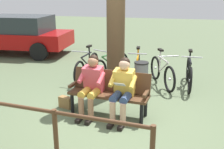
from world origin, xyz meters
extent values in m
plane|color=#566647|center=(0.00, 0.00, 0.00)|extent=(40.00, 40.00, 0.00)
cube|color=#51331E|center=(0.17, -0.12, 0.42)|extent=(1.64, 0.60, 0.05)
cube|color=#51331E|center=(0.15, -0.31, 0.66)|extent=(1.61, 0.30, 0.42)
cube|color=#51331E|center=(-0.59, -0.05, 0.56)|extent=(0.10, 0.40, 0.05)
cube|color=#51331E|center=(0.92, -0.20, 0.56)|extent=(0.10, 0.40, 0.05)
cylinder|color=black|center=(-0.53, 0.12, 0.20)|extent=(0.07, 0.07, 0.40)
cylinder|color=black|center=(0.90, -0.03, 0.20)|extent=(0.07, 0.07, 0.40)
cylinder|color=black|center=(-0.57, -0.22, 0.20)|extent=(0.07, 0.07, 0.40)
cylinder|color=black|center=(0.87, -0.37, 0.20)|extent=(0.07, 0.07, 0.40)
cube|color=gold|center=(-0.16, -0.11, 0.71)|extent=(0.41, 0.34, 0.55)
sphere|color=#D8A884|center=(-0.15, -0.09, 1.06)|extent=(0.21, 0.21, 0.21)
sphere|color=black|center=(-0.16, -0.12, 1.10)|extent=(0.20, 0.20, 0.20)
cylinder|color=#334772|center=(-0.24, 0.10, 0.49)|extent=(0.19, 0.41, 0.15)
cylinder|color=#D8A884|center=(-0.21, 0.30, 0.23)|extent=(0.11, 0.11, 0.45)
cube|color=black|center=(-0.20, 0.40, 0.04)|extent=(0.11, 0.23, 0.07)
cylinder|color=gold|center=(-0.34, 0.03, 0.77)|extent=(0.12, 0.31, 0.23)
cylinder|color=#334772|center=(-0.04, 0.08, 0.49)|extent=(0.19, 0.41, 0.15)
cylinder|color=#D8A884|center=(-0.02, 0.28, 0.23)|extent=(0.11, 0.11, 0.45)
cube|color=black|center=(-0.01, 0.38, 0.04)|extent=(0.11, 0.23, 0.07)
cylinder|color=gold|center=(0.06, -0.01, 0.77)|extent=(0.12, 0.31, 0.23)
cube|color=silver|center=(-0.13, 0.19, 0.77)|extent=(0.21, 0.14, 0.09)
cube|color=#D84C59|center=(0.48, -0.18, 0.71)|extent=(0.41, 0.34, 0.55)
sphere|color=#A87554|center=(0.48, -0.16, 1.06)|extent=(0.21, 0.21, 0.21)
sphere|color=black|center=(0.48, -0.19, 1.10)|extent=(0.20, 0.20, 0.20)
cylinder|color=gold|center=(0.40, 0.03, 0.49)|extent=(0.19, 0.41, 0.15)
cylinder|color=#A87554|center=(0.42, 0.23, 0.23)|extent=(0.11, 0.11, 0.45)
cube|color=black|center=(0.43, 0.33, 0.04)|extent=(0.11, 0.23, 0.07)
cylinder|color=#D84C59|center=(0.29, -0.04, 0.77)|extent=(0.12, 0.31, 0.23)
cylinder|color=gold|center=(0.60, 0.01, 0.49)|extent=(0.19, 0.41, 0.15)
cylinder|color=#A87554|center=(0.62, 0.21, 0.23)|extent=(0.11, 0.11, 0.45)
cube|color=black|center=(0.63, 0.31, 0.04)|extent=(0.11, 0.23, 0.07)
cylinder|color=#D84C59|center=(0.69, -0.08, 0.77)|extent=(0.12, 0.31, 0.23)
cube|color=olive|center=(1.13, -0.22, 0.12)|extent=(0.33, 0.22, 0.24)
cylinder|color=#4C3823|center=(0.30, -1.35, 1.83)|extent=(0.42, 0.42, 3.67)
cylinder|color=slate|center=(-0.31, -1.37, 0.39)|extent=(0.32, 0.32, 0.77)
cylinder|color=black|center=(-0.31, -1.37, 0.79)|extent=(0.34, 0.34, 0.03)
torus|color=black|center=(-1.45, -1.71, 0.33)|extent=(0.07, 0.66, 0.66)
cylinder|color=silver|center=(-1.45, -1.71, 0.33)|extent=(0.05, 0.06, 0.06)
torus|color=black|center=(-1.43, -2.73, 0.33)|extent=(0.07, 0.66, 0.66)
cylinder|color=silver|center=(-1.43, -2.73, 0.33)|extent=(0.05, 0.06, 0.06)
cylinder|color=black|center=(-1.44, -2.22, 0.71)|extent=(0.05, 0.63, 0.04)
cylinder|color=black|center=(-1.44, -2.14, 0.51)|extent=(0.05, 0.60, 0.43)
cylinder|color=black|center=(-1.43, -2.40, 0.63)|extent=(0.04, 0.04, 0.55)
cube|color=black|center=(-1.43, -2.40, 0.91)|extent=(0.09, 0.22, 0.05)
cylinder|color=#B2B2B7|center=(-1.44, -1.81, 0.88)|extent=(0.48, 0.04, 0.03)
torus|color=black|center=(-0.97, -1.69, 0.33)|extent=(0.33, 0.62, 0.66)
cylinder|color=silver|center=(-0.97, -1.69, 0.33)|extent=(0.07, 0.08, 0.06)
torus|color=black|center=(-0.54, -2.61, 0.33)|extent=(0.33, 0.62, 0.66)
cylinder|color=silver|center=(-0.54, -2.61, 0.33)|extent=(0.07, 0.08, 0.06)
cylinder|color=silver|center=(-0.75, -2.15, 0.71)|extent=(0.30, 0.59, 0.04)
cylinder|color=silver|center=(-0.79, -2.08, 0.51)|extent=(0.29, 0.56, 0.43)
cylinder|color=silver|center=(-0.68, -2.32, 0.63)|extent=(0.04, 0.04, 0.55)
cube|color=black|center=(-0.68, -2.32, 0.91)|extent=(0.17, 0.24, 0.05)
cylinder|color=#B2B2B7|center=(-0.92, -1.78, 0.88)|extent=(0.45, 0.23, 0.03)
torus|color=black|center=(-0.14, -1.76, 0.33)|extent=(0.13, 0.66, 0.66)
cylinder|color=silver|center=(-0.14, -1.76, 0.33)|extent=(0.06, 0.06, 0.06)
torus|color=black|center=(-0.04, -2.77, 0.33)|extent=(0.13, 0.66, 0.66)
cylinder|color=silver|center=(-0.04, -2.77, 0.33)|extent=(0.06, 0.06, 0.06)
cylinder|color=orange|center=(-0.09, -2.26, 0.71)|extent=(0.11, 0.63, 0.04)
cylinder|color=orange|center=(-0.10, -2.18, 0.51)|extent=(0.10, 0.60, 0.43)
cylinder|color=orange|center=(-0.07, -2.45, 0.63)|extent=(0.04, 0.04, 0.55)
cube|color=black|center=(-0.07, -2.45, 0.91)|extent=(0.11, 0.23, 0.05)
cylinder|color=#B2B2B7|center=(-0.13, -1.86, 0.88)|extent=(0.48, 0.08, 0.03)
torus|color=black|center=(0.90, -1.88, 0.33)|extent=(0.33, 0.62, 0.66)
cylinder|color=silver|center=(0.90, -1.88, 0.33)|extent=(0.07, 0.08, 0.06)
torus|color=black|center=(0.47, -2.81, 0.33)|extent=(0.33, 0.62, 0.66)
cylinder|color=silver|center=(0.47, -2.81, 0.33)|extent=(0.07, 0.08, 0.06)
cylinder|color=#337238|center=(0.68, -2.34, 0.71)|extent=(0.30, 0.59, 0.04)
cylinder|color=#337238|center=(0.72, -2.27, 0.51)|extent=(0.29, 0.56, 0.43)
cylinder|color=#337238|center=(0.61, -2.51, 0.63)|extent=(0.04, 0.04, 0.55)
cube|color=black|center=(0.61, -2.51, 0.91)|extent=(0.17, 0.24, 0.05)
cylinder|color=#B2B2B7|center=(0.85, -1.97, 0.88)|extent=(0.45, 0.23, 0.03)
torus|color=black|center=(1.34, -1.64, 0.33)|extent=(0.11, 0.66, 0.66)
cylinder|color=silver|center=(1.34, -1.64, 0.33)|extent=(0.05, 0.06, 0.06)
torus|color=black|center=(1.27, -2.66, 0.33)|extent=(0.11, 0.66, 0.66)
cylinder|color=silver|center=(1.27, -2.66, 0.33)|extent=(0.05, 0.06, 0.06)
cylinder|color=black|center=(1.30, -2.15, 0.71)|extent=(0.09, 0.63, 0.04)
cylinder|color=black|center=(1.31, -2.07, 0.51)|extent=(0.08, 0.60, 0.43)
cylinder|color=black|center=(1.29, -2.33, 0.63)|extent=(0.04, 0.04, 0.55)
cube|color=black|center=(1.29, -2.33, 0.91)|extent=(0.11, 0.23, 0.05)
cylinder|color=#B2B2B7|center=(1.33, -1.74, 0.88)|extent=(0.48, 0.07, 0.03)
cylinder|color=#51331E|center=(0.48, 1.62, 0.42)|extent=(0.07, 0.07, 0.85)
cylinder|color=#51331E|center=(0.48, 1.62, 0.81)|extent=(2.72, 0.31, 0.06)
cube|color=#A50C0C|center=(5.07, -4.60, 0.59)|extent=(4.30, 2.05, 0.55)
cube|color=#262D33|center=(4.87, -4.61, 1.17)|extent=(2.40, 1.79, 0.60)
cylinder|color=black|center=(3.66, -3.79, 0.32)|extent=(0.65, 0.26, 0.64)
cylinder|color=black|center=(3.76, -5.58, 0.32)|extent=(0.65, 0.26, 0.64)
camera|label=1|loc=(-1.08, 4.67, 2.40)|focal=43.18mm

